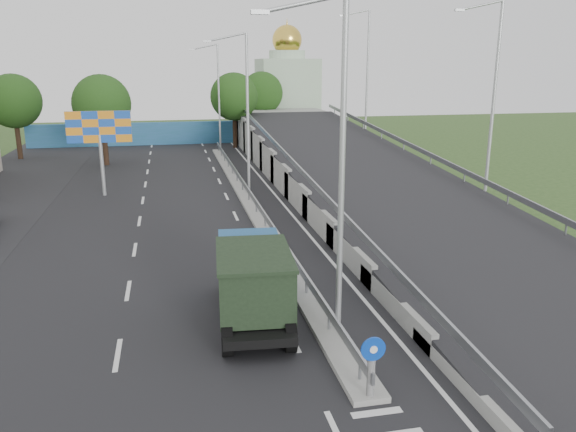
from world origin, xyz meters
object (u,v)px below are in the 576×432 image
object	(u,v)px
lamp_post_mid	(245,106)
billboard	(99,132)
lamp_post_far	(217,92)
church	(287,90)
sign_bollard	(372,367)
dump_truck	(253,279)
lamp_post_near	(336,154)

from	to	relation	value
lamp_post_mid	billboard	world-z (taller)	lamp_post_mid
lamp_post_far	church	distance (m)	17.15
sign_bollard	dump_truck	size ratio (longest dim) A/B	0.27
church	lamp_post_far	bearing A→B (deg)	-125.24
billboard	lamp_post_near	bearing A→B (deg)	-67.51
lamp_post_mid	church	world-z (taller)	church
billboard	dump_truck	world-z (taller)	billboard
lamp_post_near	church	size ratio (longest dim) A/B	0.73
lamp_post_near	dump_truck	xyz separation A→B (m)	(-2.30, 1.64, -4.35)
sign_bollard	lamp_post_near	distance (m)	6.12
church	dump_truck	bearing A→B (deg)	-103.10
sign_bollard	church	xyz separation A→B (m)	(10.00, 57.83, 4.28)
sign_bollard	lamp_post_mid	size ratio (longest dim) A/B	0.17
sign_bollard	church	world-z (taller)	church
church	lamp_post_mid	bearing A→B (deg)	-106.22
sign_bollard	dump_truck	xyz separation A→B (m)	(-2.19, 5.46, 0.43)
sign_bollard	church	distance (m)	58.84
billboard	lamp_post_mid	bearing A→B (deg)	-12.38
lamp_post_near	lamp_post_far	distance (m)	40.00
church	billboard	xyz separation A→B (m)	(-19.00, -32.00, -1.12)
sign_bollard	billboard	bearing A→B (deg)	109.21
billboard	dump_truck	bearing A→B (deg)	-71.50
lamp_post_mid	billboard	distance (m)	9.47
billboard	church	bearing A→B (deg)	59.30
billboard	dump_truck	size ratio (longest dim) A/B	0.90
sign_bollard	lamp_post_far	world-z (taller)	lamp_post_far
lamp_post_mid	billboard	bearing A→B (deg)	167.62
church	dump_truck	xyz separation A→B (m)	(-12.19, -52.36, -3.85)
lamp_post_mid	church	size ratio (longest dim) A/B	0.73
lamp_post_far	billboard	bearing A→B (deg)	-116.84
lamp_post_far	billboard	distance (m)	20.24
sign_bollard	dump_truck	distance (m)	5.90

